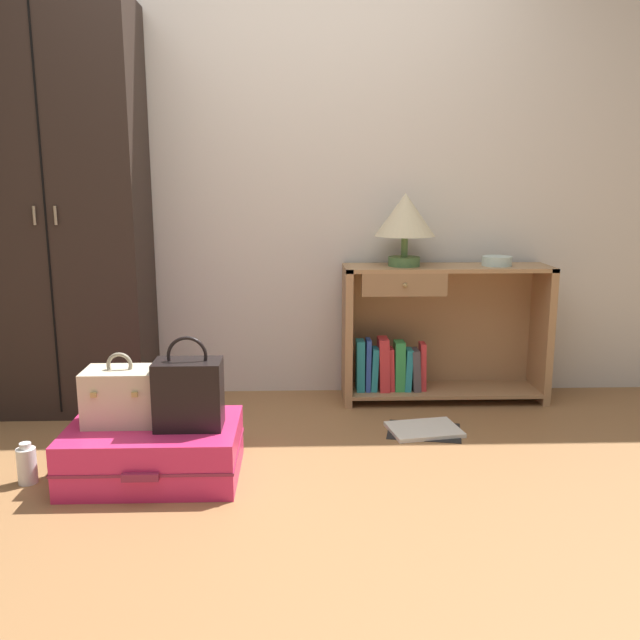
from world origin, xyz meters
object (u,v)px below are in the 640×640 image
suitcase_large (154,451)px  wardrobe (62,213)px  table_lamp (405,218)px  bowl (497,261)px  bookshelf (433,335)px  handbag (189,393)px  open_book_on_floor (424,430)px  train_case (121,396)px  bottle (27,465)px

suitcase_large → wardrobe: bearing=124.1°
table_lamp → bowl: table_lamp is taller
bookshelf → wardrobe: bearing=-177.6°
bowl → handbag: size_ratio=0.42×
wardrobe → handbag: bearing=-50.4°
suitcase_large → bookshelf: bearing=36.2°
bowl → handbag: 1.86m
suitcase_large → open_book_on_floor: suitcase_large is taller
open_book_on_floor → wardrobe: bearing=166.7°
suitcase_large → handbag: (0.16, -0.02, 0.26)m
table_lamp → handbag: table_lamp is taller
suitcase_large → open_book_on_floor: bearing=21.3°
train_case → handbag: (0.29, -0.06, 0.03)m
bowl → train_case: bowl is taller
wardrobe → bowl: size_ratio=13.03×
bowl → suitcase_large: 2.05m
bottle → train_case: bearing=12.0°
train_case → open_book_on_floor: train_case is taller
suitcase_large → train_case: bearing=164.8°
bookshelf → bottle: bearing=-150.9°
wardrobe → suitcase_large: 1.44m
open_book_on_floor → table_lamp: bearing=94.9°
bowl → bottle: size_ratio=0.93×
suitcase_large → table_lamp: bearing=39.4°
open_book_on_floor → suitcase_large: bearing=-158.7°
wardrobe → train_case: bearing=-61.0°
table_lamp → bowl: size_ratio=2.42×
handbag → open_book_on_floor: (1.06, 0.50, -0.36)m
wardrobe → bowl: (2.29, 0.06, -0.26)m
bookshelf → handbag: bearing=-139.7°
table_lamp → suitcase_large: bearing=-140.6°
table_lamp → suitcase_large: table_lamp is taller
suitcase_large → train_case: train_case is taller
wardrobe → train_case: 1.22m
bookshelf → bowl: (0.33, -0.02, 0.42)m
bookshelf → handbag: size_ratio=2.95×
wardrobe → table_lamp: wardrobe is taller
bookshelf → open_book_on_floor: size_ratio=2.81×
handbag → bookshelf: bearing=40.3°
suitcase_large → bottle: 0.51m
train_case → table_lamp: bearing=35.5°
suitcase_large → bowl: bearing=29.9°
open_book_on_floor → bookshelf: bearing=75.6°
suitcase_large → open_book_on_floor: size_ratio=1.76×
wardrobe → bottle: wardrobe is taller
bowl → open_book_on_floor: size_ratio=0.40×
wardrobe → table_lamp: (1.78, 0.06, -0.03)m
wardrobe → bottle: bearing=-83.6°
suitcase_large → train_case: size_ratio=2.34×
bowl → handbag: bowl is taller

